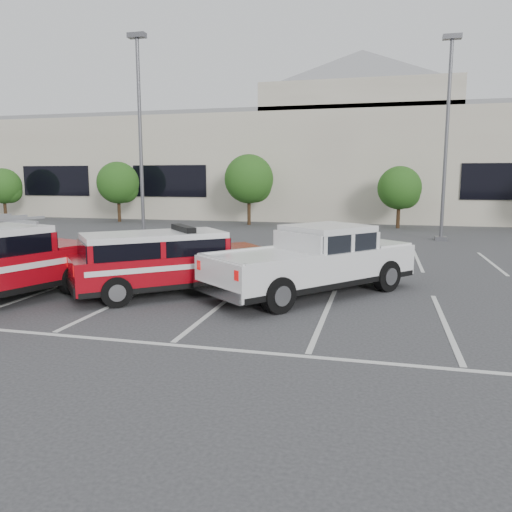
{
  "coord_description": "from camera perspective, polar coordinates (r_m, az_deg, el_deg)",
  "views": [
    {
      "loc": [
        3.92,
        -11.53,
        3.24
      ],
      "look_at": [
        0.52,
        1.98,
        1.05
      ],
      "focal_mm": 35.0,
      "sensor_mm": 36.0,
      "label": 1
    }
  ],
  "objects": [
    {
      "name": "light_pole_left",
      "position": [
        26.45,
        -13.07,
        12.92
      ],
      "size": [
        0.9,
        0.6,
        10.24
      ],
      "color": "#59595E",
      "rests_on": "ground"
    },
    {
      "name": "tree_far_left",
      "position": [
        44.26,
        -26.77,
        7.03
      ],
      "size": [
        2.77,
        2.77,
        3.99
      ],
      "color": "#3F2B19",
      "rests_on": "ground"
    },
    {
      "name": "tree_mid_left",
      "position": [
        34.72,
        -0.65,
        8.6
      ],
      "size": [
        3.37,
        3.37,
        4.85
      ],
      "color": "#3F2B19",
      "rests_on": "ground"
    },
    {
      "name": "convention_building",
      "position": [
        43.58,
        9.33,
        10.76
      ],
      "size": [
        60.0,
        16.99,
        13.2
      ],
      "color": "beige",
      "rests_on": "ground"
    },
    {
      "name": "ground",
      "position": [
        12.6,
        -4.54,
        -5.99
      ],
      "size": [
        120.0,
        120.0,
        0.0
      ],
      "primitive_type": "plane",
      "color": "#323234",
      "rests_on": "ground"
    },
    {
      "name": "white_pickup",
      "position": [
        14.04,
        6.62,
        -1.29
      ],
      "size": [
        5.64,
        6.18,
        1.92
      ],
      "rotation": [
        0.0,
        0.0,
        -0.69
      ],
      "color": "silver",
      "rests_on": "ground"
    },
    {
      "name": "tree_left",
      "position": [
        38.5,
        -15.34,
        7.92
      ],
      "size": [
        3.07,
        3.07,
        4.42
      ],
      "color": "#3F2B19",
      "rests_on": "ground"
    },
    {
      "name": "light_pole_mid",
      "position": [
        27.77,
        20.93,
        12.37
      ],
      "size": [
        0.9,
        0.6,
        10.24
      ],
      "color": "#59595E",
      "rests_on": "ground"
    },
    {
      "name": "fire_chief_suv",
      "position": [
        14.23,
        -9.95,
        -1.16
      ],
      "size": [
        5.41,
        4.99,
        1.91
      ],
      "rotation": [
        0.0,
        0.0,
        -0.87
      ],
      "color": "maroon",
      "rests_on": "ground"
    },
    {
      "name": "tree_mid_right",
      "position": [
        33.61,
        16.22,
        7.32
      ],
      "size": [
        2.77,
        2.77,
        3.99
      ],
      "color": "#3F2B19",
      "rests_on": "ground"
    },
    {
      "name": "stall_markings",
      "position": [
        16.82,
        0.35,
        -2.16
      ],
      "size": [
        23.0,
        15.0,
        0.01
      ],
      "primitive_type": "cube",
      "color": "silver",
      "rests_on": "ground"
    }
  ]
}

